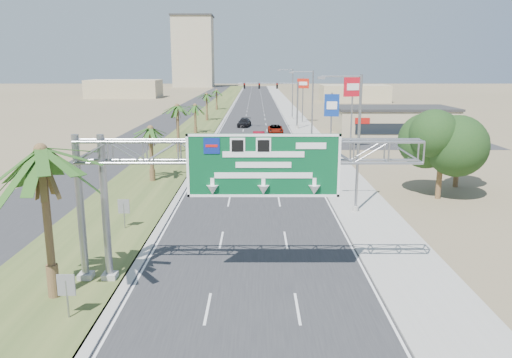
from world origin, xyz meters
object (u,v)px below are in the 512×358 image
at_px(car_right_lane, 275,130).
at_px(pole_sign_red_near, 353,92).
at_px(palm_near, 41,151).
at_px(car_mid_lane, 259,137).
at_px(car_left_lane, 204,163).
at_px(store_building, 393,121).
at_px(pole_sign_blue, 332,107).
at_px(car_far, 244,123).
at_px(sign_gantry, 230,163).
at_px(pole_sign_red_far, 303,87).
at_px(signal_mast, 286,101).

height_order(car_right_lane, pole_sign_red_near, pole_sign_red_near).
distance_m(palm_near, car_mid_lane, 49.89).
bearing_deg(car_left_lane, store_building, 45.07).
bearing_deg(car_left_lane, pole_sign_blue, 46.55).
bearing_deg(car_far, car_mid_lane, -74.87).
bearing_deg(car_mid_lane, car_far, 98.91).
xyz_separation_m(palm_near, car_far, (7.26, 67.37, -6.21)).
height_order(sign_gantry, car_right_lane, sign_gantry).
bearing_deg(pole_sign_red_near, pole_sign_blue, 110.95).
bearing_deg(pole_sign_blue, pole_sign_red_far, 92.99).
relative_size(palm_near, car_left_lane, 1.81).
bearing_deg(pole_sign_red_near, car_far, 119.12).
bearing_deg(sign_gantry, pole_sign_red_far, 82.04).
height_order(store_building, pole_sign_red_near, pole_sign_red_near).
height_order(car_mid_lane, pole_sign_red_near, pole_sign_red_near).
relative_size(signal_mast, car_far, 2.08).
bearing_deg(car_left_lane, palm_near, -99.07).
height_order(sign_gantry, car_left_lane, sign_gantry).
xyz_separation_m(store_building, pole_sign_red_far, (-13.00, 15.85, 4.70)).
relative_size(palm_near, pole_sign_red_near, 0.89).
distance_m(signal_mast, pole_sign_red_far, 10.76).
bearing_deg(store_building, pole_sign_red_near, -121.13).
xyz_separation_m(palm_near, signal_mast, (14.37, 63.97, -2.08)).
xyz_separation_m(palm_near, pole_sign_red_near, (21.46, 41.87, 0.51)).
bearing_deg(car_left_lane, sign_gantry, -82.67).
xyz_separation_m(signal_mast, car_far, (-7.12, 3.40, -4.13)).
relative_size(car_far, pole_sign_red_far, 0.58).
relative_size(car_right_lane, pole_sign_red_far, 0.60).
xyz_separation_m(car_left_lane, pole_sign_red_near, (17.53, 12.61, 6.66)).
bearing_deg(car_mid_lane, signal_mast, 74.70).
height_order(store_building, car_mid_lane, store_building).
bearing_deg(pole_sign_red_far, pole_sign_blue, -87.01).
distance_m(palm_near, signal_mast, 65.60).
height_order(signal_mast, car_left_lane, signal_mast).
xyz_separation_m(store_building, pole_sign_blue, (-11.58, -11.33, 3.13)).
bearing_deg(palm_near, car_left_lane, 82.36).
bearing_deg(store_building, car_far, 158.63).
distance_m(car_left_lane, pole_sign_red_near, 22.60).
bearing_deg(car_far, pole_sign_red_far, 38.28).
height_order(pole_sign_red_near, pole_sign_red_far, pole_sign_red_near).
bearing_deg(sign_gantry, store_building, 67.64).
bearing_deg(car_right_lane, pole_sign_red_near, -60.84).
bearing_deg(pole_sign_blue, car_left_lane, -132.02).
bearing_deg(car_mid_lane, sign_gantry, -90.57).
bearing_deg(pole_sign_red_far, store_building, -50.65).
relative_size(car_left_lane, car_right_lane, 0.91).
height_order(store_building, car_right_lane, store_building).
distance_m(store_building, car_far, 25.74).
xyz_separation_m(car_mid_lane, car_right_lane, (2.71, 9.14, -0.06)).
bearing_deg(car_right_lane, pole_sign_blue, -57.43).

